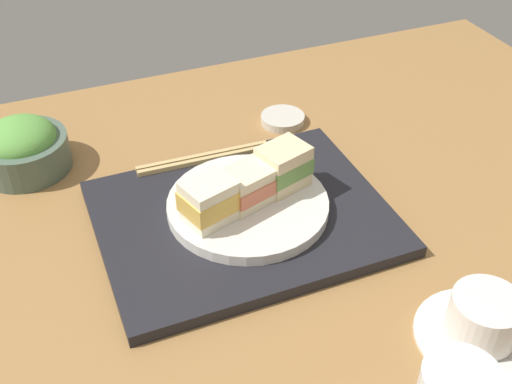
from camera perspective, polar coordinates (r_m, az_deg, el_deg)
ground_plane at (r=78.76cm, az=-1.22°, el=-6.88°), size 140.00×100.00×3.00cm
serving_tray at (r=82.26cm, az=-1.20°, el=-2.31°), size 36.60×28.81×1.69cm
sandwich_plate at (r=81.70cm, az=-0.73°, el=-1.19°), size 20.78×20.78×1.49cm
sandwich_near at (r=82.28cm, az=2.46°, el=2.30°), size 7.55×6.64×5.80cm
sandwich_middle at (r=79.73cm, az=-0.75°, el=0.57°), size 7.44×6.81×4.83cm
sandwich_far at (r=77.00cm, az=-4.19°, el=-0.79°), size 7.62×6.76×5.54cm
salad_bowl at (r=96.25cm, az=-20.20°, el=3.77°), size 12.81×12.81×7.78cm
chopsticks_pair at (r=91.08cm, az=-4.68°, el=3.05°), size 19.47×2.39×0.70cm
coffee_cup at (r=71.79cm, az=19.69°, el=-10.97°), size 13.56×13.56×5.85cm
small_sauce_dish at (r=102.37cm, az=2.40°, el=6.55°), size 6.99×6.99×1.32cm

